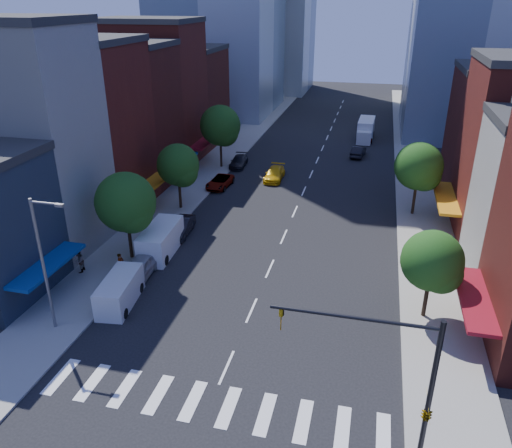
{
  "coord_description": "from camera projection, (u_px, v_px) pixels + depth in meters",
  "views": [
    {
      "loc": [
        7.13,
        -22.07,
        19.8
      ],
      "look_at": [
        -0.52,
        9.46,
        5.0
      ],
      "focal_mm": 35.0,
      "sensor_mm": 36.0,
      "label": 1
    }
  ],
  "objects": [
    {
      "name": "sidewalk_right",
      "position": [
        416.0,
        171.0,
        61.91
      ],
      "size": [
        5.0,
        120.0,
        0.15
      ],
      "primitive_type": "cube",
      "color": "gray",
      "rests_on": "ground"
    },
    {
      "name": "box_truck",
      "position": [
        366.0,
        130.0,
        75.42
      ],
      "size": [
        2.5,
        7.51,
        3.0
      ],
      "rotation": [
        0.0,
        0.0,
        -0.03
      ],
      "color": "silver",
      "rests_on": "ground"
    },
    {
      "name": "cargo_van_near",
      "position": [
        119.0,
        292.0,
        34.81
      ],
      "size": [
        2.51,
        5.04,
        2.06
      ],
      "rotation": [
        0.0,
        0.0,
        0.12
      ],
      "color": "silver",
      "rests_on": "ground"
    },
    {
      "name": "streetlight",
      "position": [
        44.0,
        258.0,
        30.48
      ],
      "size": [
        2.25,
        0.25,
        9.0
      ],
      "color": "slate",
      "rests_on": "sidewalk_left"
    },
    {
      "name": "bldg_right_3",
      "position": [
        511.0,
        137.0,
        52.11
      ],
      "size": [
        12.0,
        10.0,
        13.0
      ],
      "primitive_type": "cube",
      "color": "#531A14",
      "rests_on": "ground"
    },
    {
      "name": "crosswalk",
      "position": [
        211.0,
        404.0,
        26.6
      ],
      "size": [
        19.0,
        3.0,
        0.01
      ],
      "primitive_type": "cube",
      "color": "silver",
      "rests_on": "ground"
    },
    {
      "name": "parked_car_third",
      "position": [
        220.0,
        182.0,
        56.69
      ],
      "size": [
        2.44,
        4.77,
        1.29
      ],
      "primitive_type": "imported",
      "rotation": [
        0.0,
        0.0,
        -0.07
      ],
      "color": "#999999",
      "rests_on": "ground"
    },
    {
      "name": "tree_left_near",
      "position": [
        127.0,
        205.0,
        39.33
      ],
      "size": [
        4.8,
        4.8,
        7.3
      ],
      "color": "black",
      "rests_on": "sidewalk_left"
    },
    {
      "name": "tree_left_mid",
      "position": [
        179.0,
        167.0,
        49.19
      ],
      "size": [
        4.2,
        4.2,
        6.65
      ],
      "color": "black",
      "rests_on": "sidewalk_left"
    },
    {
      "name": "traffic_car_oncoming",
      "position": [
        358.0,
        151.0,
        67.55
      ],
      "size": [
        2.06,
        4.52,
        1.44
      ],
      "primitive_type": "imported",
      "rotation": [
        0.0,
        0.0,
        3.02
      ],
      "color": "black",
      "rests_on": "ground"
    },
    {
      "name": "taxi",
      "position": [
        274.0,
        174.0,
        59.0
      ],
      "size": [
        2.07,
        4.95,
        1.43
      ],
      "primitive_type": "imported",
      "rotation": [
        0.0,
        0.0,
        0.01
      ],
      "color": "#EEB70C",
      "rests_on": "ground"
    },
    {
      "name": "pedestrian_far",
      "position": [
        79.0,
        261.0,
        38.73
      ],
      "size": [
        0.83,
        1.0,
        1.87
      ],
      "primitive_type": "imported",
      "rotation": [
        0.0,
        0.0,
        -1.42
      ],
      "color": "#999999",
      "rests_on": "sidewalk_left"
    },
    {
      "name": "bldg_left_4",
      "position": [
        152.0,
        94.0,
        63.39
      ],
      "size": [
        12.0,
        9.0,
        17.0
      ],
      "primitive_type": "cube",
      "color": "maroon",
      "rests_on": "ground"
    },
    {
      "name": "traffic_signal",
      "position": [
        416.0,
        397.0,
        21.42
      ],
      "size": [
        7.24,
        2.24,
        8.0
      ],
      "color": "black",
      "rests_on": "sidewalk_right"
    },
    {
      "name": "bldg_left_2",
      "position": [
        79.0,
        130.0,
        48.57
      ],
      "size": [
        12.0,
        9.0,
        16.0
      ],
      "primitive_type": "cube",
      "color": "maroon",
      "rests_on": "ground"
    },
    {
      "name": "traffic_car_far",
      "position": [
        365.0,
        136.0,
        74.92
      ],
      "size": [
        2.26,
        4.96,
        1.65
      ],
      "primitive_type": "imported",
      "rotation": [
        0.0,
        0.0,
        3.21
      ],
      "color": "#999999",
      "rests_on": "ground"
    },
    {
      "name": "parked_car_second",
      "position": [
        181.0,
        227.0,
        45.32
      ],
      "size": [
        1.91,
        4.64,
        1.5
      ],
      "primitive_type": "imported",
      "rotation": [
        0.0,
        0.0,
        0.07
      ],
      "color": "black",
      "rests_on": "ground"
    },
    {
      "name": "tree_right_near",
      "position": [
        434.0,
        264.0,
        32.02
      ],
      "size": [
        4.0,
        4.0,
        6.2
      ],
      "color": "black",
      "rests_on": "sidewalk_right"
    },
    {
      "name": "cargo_van_far",
      "position": [
        160.0,
        241.0,
        41.73
      ],
      "size": [
        2.59,
        5.77,
        2.4
      ],
      "rotation": [
        0.0,
        0.0,
        0.06
      ],
      "color": "white",
      "rests_on": "ground"
    },
    {
      "name": "bldg_left_1",
      "position": [
        20.0,
        142.0,
        40.64
      ],
      "size": [
        12.0,
        8.0,
        18.0
      ],
      "primitive_type": "cube",
      "color": "beige",
      "rests_on": "ground"
    },
    {
      "name": "bldg_left_5",
      "position": [
        180.0,
        97.0,
        72.62
      ],
      "size": [
        12.0,
        10.0,
        13.0
      ],
      "primitive_type": "cube",
      "color": "#531A14",
      "rests_on": "ground"
    },
    {
      "name": "tree_left_far",
      "position": [
        221.0,
        127.0,
        61.29
      ],
      "size": [
        5.0,
        5.0,
        7.75
      ],
      "color": "black",
      "rests_on": "sidewalk_left"
    },
    {
      "name": "ground",
      "position": [
        227.0,
        367.0,
        29.25
      ],
      "size": [
        220.0,
        220.0,
        0.0
      ],
      "primitive_type": "plane",
      "color": "black",
      "rests_on": "ground"
    },
    {
      "name": "tree_right_far",
      "position": [
        420.0,
        168.0,
        47.66
      ],
      "size": [
        4.6,
        4.6,
        7.2
      ],
      "color": "black",
      "rests_on": "sidewalk_right"
    },
    {
      "name": "bldg_left_3",
      "position": [
        121.0,
        116.0,
        56.29
      ],
      "size": [
        12.0,
        8.0,
        15.0
      ],
      "primitive_type": "cube",
      "color": "#531A14",
      "rests_on": "ground"
    },
    {
      "name": "sidewalk_left",
      "position": [
        223.0,
        157.0,
        67.27
      ],
      "size": [
        5.0,
        120.0,
        0.15
      ],
      "primitive_type": "cube",
      "color": "gray",
      "rests_on": "ground"
    },
    {
      "name": "parked_car_front",
      "position": [
        139.0,
        269.0,
        38.32
      ],
      "size": [
        2.15,
        4.69,
        1.56
      ],
      "primitive_type": "imported",
      "rotation": [
        0.0,
        0.0,
        0.07
      ],
      "color": "#A9A8AD",
      "rests_on": "ground"
    },
    {
      "name": "pedestrian_near",
      "position": [
        121.0,
        264.0,
        38.42
      ],
      "size": [
        0.51,
        0.7,
        1.78
      ],
      "primitive_type": "imported",
      "rotation": [
        0.0,
        0.0,
        1.44
      ],
      "color": "#999999",
      "rests_on": "sidewalk_left"
    },
    {
      "name": "parked_car_rear",
      "position": [
        239.0,
        162.0,
        63.59
      ],
      "size": [
        2.17,
        4.7,
        1.33
      ],
      "primitive_type": "imported",
      "rotation": [
        0.0,
        0.0,
        0.07
      ],
      "color": "black",
      "rests_on": "ground"
    }
  ]
}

